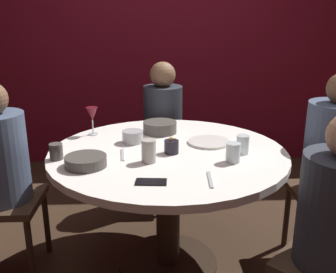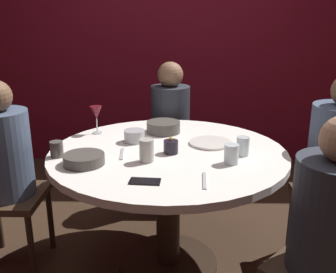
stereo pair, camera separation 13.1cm
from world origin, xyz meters
The scene contains 19 objects.
ground_plane centered at (0.00, 0.00, 0.00)m, with size 8.00×8.00×0.00m, color #382619.
back_wall centered at (0.00, 1.86, 1.30)m, with size 6.00×0.10×2.60m, color maroon.
dining_table centered at (0.00, 0.00, 0.59)m, with size 1.32×1.32×0.75m.
seated_diner_left centered at (-0.93, 0.00, 0.70)m, with size 0.40×0.40×1.14m.
seated_diner_back centered at (0.00, 0.90, 0.71)m, with size 0.40×0.40×1.14m.
seated_diner_front_right centered at (0.66, -0.66, 0.70)m, with size 0.57×0.57×1.12m.
candle_holder centered at (0.02, -0.05, 0.78)m, with size 0.08×0.08×0.09m.
wine_glass centered at (-0.46, 0.32, 0.88)m, with size 0.08×0.08×0.18m.
dinner_plate centered at (0.25, 0.11, 0.75)m, with size 0.25×0.25×0.01m, color silver.
cell_phone centered at (-0.10, -0.43, 0.75)m, with size 0.07×0.14×0.01m, color black.
bowl_serving_large centered at (-0.20, 0.15, 0.78)m, with size 0.12×0.12×0.07m, color #B7B7BC.
bowl_salad_center centered at (-0.04, 0.34, 0.78)m, with size 0.21×0.21×0.07m, color #4C4742.
bowl_small_white centered at (-0.42, -0.22, 0.77)m, with size 0.21×0.21×0.05m, color #4C4742.
cup_near_candle centered at (-0.11, -0.18, 0.81)m, with size 0.07×0.07×0.12m, color #B2ADA3.
cup_by_left_diner centered at (0.32, -0.20, 0.80)m, with size 0.07×0.07×0.10m, color silver.
cup_by_right_diner centered at (0.40, -0.07, 0.80)m, with size 0.07×0.07×0.10m, color silver.
cup_center_front centered at (-0.59, -0.12, 0.79)m, with size 0.07×0.07×0.09m, color #4C4742.
fork_near_plate centered at (0.17, -0.42, 0.75)m, with size 0.02×0.18×0.01m, color #B7B7BC.
knife_near_plate centered at (-0.25, -0.07, 0.75)m, with size 0.02×0.18×0.01m, color #B7B7BC.
Camera 2 is at (0.04, -2.02, 1.46)m, focal length 40.99 mm.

